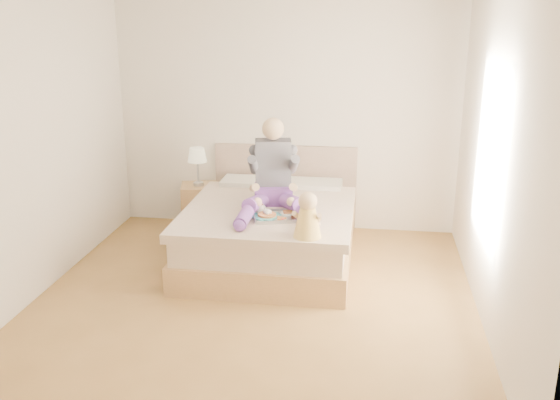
# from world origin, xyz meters

# --- Properties ---
(room) EXTENTS (4.02, 4.22, 2.71)m
(room) POSITION_xyz_m (0.08, 0.01, 1.51)
(room) COLOR brown
(room) RESTS_ON ground
(bed) EXTENTS (1.70, 2.18, 1.00)m
(bed) POSITION_xyz_m (0.00, 1.08, 0.32)
(bed) COLOR #A9814F
(bed) RESTS_ON ground
(nightstand) EXTENTS (0.52, 0.48, 0.54)m
(nightstand) POSITION_xyz_m (-1.00, 1.85, 0.27)
(nightstand) COLOR #A9814F
(nightstand) RESTS_ON ground
(lamp) EXTENTS (0.22, 0.22, 0.45)m
(lamp) POSITION_xyz_m (-1.01, 1.83, 0.88)
(lamp) COLOR #B6B9BD
(lamp) RESTS_ON nightstand
(adult) EXTENTS (0.78, 1.16, 0.92)m
(adult) POSITION_xyz_m (0.04, 0.93, 0.88)
(adult) COLOR #6C3B95
(adult) RESTS_ON bed
(tray) EXTENTS (0.54, 0.48, 0.13)m
(tray) POSITION_xyz_m (0.12, 0.59, 0.64)
(tray) COLOR #B6B9BD
(tray) RESTS_ON bed
(baby) EXTENTS (0.28, 0.38, 0.42)m
(baby) POSITION_xyz_m (0.47, 0.13, 0.78)
(baby) COLOR #F6C74D
(baby) RESTS_ON bed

